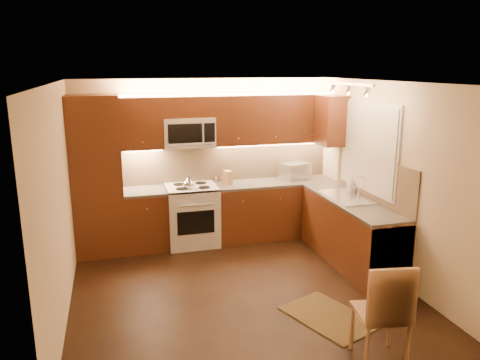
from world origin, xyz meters
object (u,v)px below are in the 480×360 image
object	(u,v)px
toaster_oven	(295,171)
soap_bottle	(351,184)
sink	(347,192)
microwave	(189,132)
dining_chair	(381,310)
knife_block	(228,177)
kettle	(188,183)
stove	(192,215)

from	to	relation	value
toaster_oven	soap_bottle	size ratio (longest dim) A/B	2.06
sink	soap_bottle	bearing A→B (deg)	53.89
microwave	dining_chair	xyz separation A→B (m)	(1.17, -3.51, -1.22)
sink	knife_block	bearing A→B (deg)	139.77
kettle	dining_chair	size ratio (longest dim) A/B	0.19
sink	dining_chair	bearing A→B (deg)	-110.28
sink	dining_chair	size ratio (longest dim) A/B	0.86
soap_bottle	microwave	bearing A→B (deg)	145.54
toaster_oven	dining_chair	size ratio (longest dim) A/B	0.44
dining_chair	stove	bearing A→B (deg)	118.19
kettle	sink	bearing A→B (deg)	-36.89
sink	dining_chair	world-z (taller)	sink
toaster_oven	knife_block	world-z (taller)	toaster_oven
stove	soap_bottle	world-z (taller)	soap_bottle
microwave	sink	bearing A→B (deg)	-32.21
sink	knife_block	distance (m)	1.85
kettle	soap_bottle	xyz separation A→B (m)	(2.28, -0.69, -0.01)
kettle	dining_chair	bearing A→B (deg)	-80.63
kettle	knife_block	bearing A→B (deg)	6.89
sink	soap_bottle	xyz separation A→B (m)	(0.21, 0.29, 0.03)
stove	microwave	world-z (taller)	microwave
toaster_oven	soap_bottle	distance (m)	1.07
stove	dining_chair	world-z (taller)	dining_chair
stove	knife_block	xyz separation A→B (m)	(0.59, 0.07, 0.54)
toaster_oven	knife_block	bearing A→B (deg)	165.05
dining_chair	sink	bearing A→B (deg)	78.81
stove	knife_block	size ratio (longest dim) A/B	4.45
soap_bottle	stove	bearing A→B (deg)	148.53
kettle	knife_block	size ratio (longest dim) A/B	0.91
soap_bottle	dining_chair	world-z (taller)	soap_bottle
soap_bottle	dining_chair	bearing A→B (deg)	-123.04
sink	toaster_oven	size ratio (longest dim) A/B	1.96
stove	toaster_oven	xyz separation A→B (m)	(1.71, 0.11, 0.57)
sink	kettle	world-z (taller)	kettle
toaster_oven	dining_chair	distance (m)	3.57
knife_block	dining_chair	distance (m)	3.53
kettle	stove	bearing A→B (deg)	53.57
stove	microwave	distance (m)	1.27
microwave	sink	size ratio (longest dim) A/B	0.88
toaster_oven	sink	bearing A→B (deg)	-93.70
kettle	knife_block	xyz separation A→B (m)	(0.65, 0.22, -0.01)
knife_block	dining_chair	xyz separation A→B (m)	(0.58, -3.45, -0.50)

